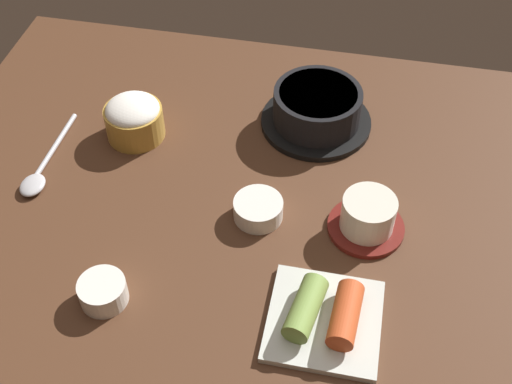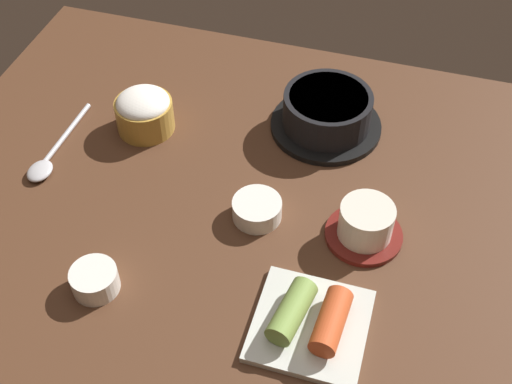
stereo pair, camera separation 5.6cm
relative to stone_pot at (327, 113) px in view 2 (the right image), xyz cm
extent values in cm
cube|color=#4C2D1C|center=(-8.05, -17.43, -4.27)|extent=(100.00, 76.00, 2.00)
cylinder|color=black|center=(0.00, 0.00, -2.76)|extent=(17.95, 17.95, 1.03)
cylinder|color=black|center=(0.00, 0.00, 0.56)|extent=(14.10, 14.10, 5.61)
cylinder|color=#D15619|center=(0.00, 0.00, 3.07)|extent=(12.41, 12.41, 0.60)
cylinder|color=#B78C38|center=(-27.97, -8.25, -0.65)|extent=(9.24, 9.24, 5.23)
ellipsoid|color=white|center=(-27.97, -8.25, 1.96)|extent=(8.50, 8.50, 3.24)
cylinder|color=maroon|center=(9.97, -20.61, -2.87)|extent=(10.86, 10.86, 0.80)
cylinder|color=silver|center=(9.97, -20.61, 0.04)|extent=(7.53, 7.53, 5.02)
cylinder|color=#C6D18C|center=(9.97, -20.61, 2.25)|extent=(6.40, 6.40, 0.40)
cylinder|color=white|center=(-5.36, -21.27, -1.78)|extent=(7.10, 7.10, 2.97)
cylinder|color=#386B2D|center=(-5.36, -21.27, -0.60)|extent=(5.82, 5.82, 0.50)
cube|color=silver|center=(6.20, -36.92, -2.77)|extent=(14.12, 14.12, 1.00)
cylinder|color=#7A9E47|center=(3.73, -36.92, -0.56)|extent=(4.88, 8.95, 3.41)
cylinder|color=#C64C23|center=(8.67, -36.92, -0.56)|extent=(3.99, 8.69, 3.41)
cylinder|color=white|center=(-22.04, -39.00, -1.61)|extent=(6.22, 6.22, 3.32)
cylinder|color=#B73323|center=(-22.04, -39.00, -0.25)|extent=(5.10, 5.10, 0.50)
cylinder|color=#B7B7BC|center=(-39.59, -14.44, -2.87)|extent=(1.34, 16.40, 0.80)
ellipsoid|color=#B7B7BC|center=(-39.31, -22.63, -2.55)|extent=(3.60, 4.68, 1.26)
camera|label=1|loc=(6.52, -81.54, 69.31)|focal=46.39mm
camera|label=2|loc=(11.99, -80.18, 69.31)|focal=46.39mm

